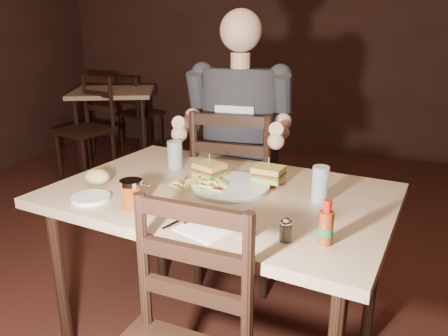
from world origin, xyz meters
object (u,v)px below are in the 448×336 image
(bg_chair_far, at_px, (140,113))
(bg_chair_near, at_px, (84,130))
(syrup_dispenser, at_px, (132,194))
(diner, at_px, (238,108))
(glass_right, at_px, (320,185))
(dinner_plate, at_px, (230,187))
(hot_sauce, at_px, (326,222))
(glass_left, at_px, (175,155))
(main_table, at_px, (220,207))
(chair_far, at_px, (239,195))
(bg_table, at_px, (113,99))
(side_plate, at_px, (91,199))

(bg_chair_far, relative_size, bg_chair_near, 0.91)
(bg_chair_near, height_order, syrup_dispenser, bg_chair_near)
(diner, bearing_deg, glass_right, -51.26)
(dinner_plate, distance_m, hot_sauce, 0.55)
(glass_left, relative_size, hot_sauce, 0.90)
(bg_chair_far, bearing_deg, syrup_dispenser, 136.28)
(syrup_dispenser, bearing_deg, main_table, 56.34)
(diner, xyz_separation_m, glass_right, (0.48, -0.58, -0.16))
(hot_sauce, distance_m, syrup_dispenser, 0.69)
(main_table, distance_m, diner, 0.66)
(chair_far, relative_size, bg_chair_far, 1.16)
(glass_right, bearing_deg, bg_table, 134.00)
(side_plate, bearing_deg, diner, 67.15)
(dinner_plate, bearing_deg, main_table, -139.28)
(hot_sauce, bearing_deg, bg_chair_far, 125.87)
(dinner_plate, relative_size, side_plate, 2.15)
(bg_chair_far, relative_size, glass_right, 6.19)
(side_plate, bearing_deg, dinner_plate, 29.72)
(bg_table, distance_m, chair_far, 2.57)
(bg_chair_near, bearing_deg, main_table, -28.56)
(bg_table, xyz_separation_m, diner, (1.85, -1.82, 0.32))
(chair_far, height_order, hot_sauce, chair_far)
(bg_table, xyz_separation_m, glass_left, (1.65, -2.19, 0.15))
(bg_chair_far, bearing_deg, side_plate, 133.74)
(glass_right, bearing_deg, side_plate, -163.92)
(bg_table, xyz_separation_m, bg_chair_far, (0.00, 0.55, -0.25))
(glass_left, distance_m, glass_right, 0.71)
(chair_far, height_order, diner, diner)
(bg_chair_near, xyz_separation_m, syrup_dispenser, (1.69, -2.11, 0.35))
(main_table, height_order, diner, diner)
(diner, height_order, glass_left, diner)
(hot_sauce, distance_m, side_plate, 0.88)
(bg_chair_far, distance_m, syrup_dispenser, 3.65)
(bg_chair_far, relative_size, syrup_dispenser, 8.13)
(main_table, height_order, dinner_plate, dinner_plate)
(dinner_plate, height_order, glass_right, glass_right)
(chair_far, bearing_deg, syrup_dispenser, 79.20)
(bg_chair_far, xyz_separation_m, diner, (1.85, -2.37, 0.57))
(glass_left, bearing_deg, hot_sauce, -37.00)
(bg_table, bearing_deg, dinner_plate, -50.33)
(dinner_plate, bearing_deg, bg_table, 129.67)
(chair_far, bearing_deg, bg_table, -44.59)
(bg_chair_far, height_order, side_plate, bg_chair_far)
(bg_chair_near, bearing_deg, diner, -19.41)
(glass_left, xyz_separation_m, syrup_dispenser, (0.04, -0.48, -0.01))
(glass_right, bearing_deg, diner, 129.44)
(chair_far, xyz_separation_m, syrup_dispenser, (-0.16, -0.89, 0.32))
(bg_table, relative_size, dinner_plate, 3.40)
(bg_chair_far, distance_m, diner, 3.06)
(bg_chair_far, height_order, dinner_plate, bg_chair_far)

